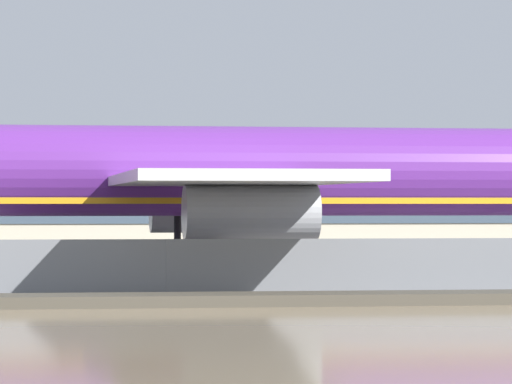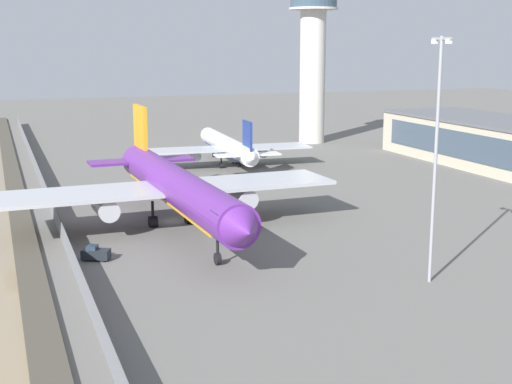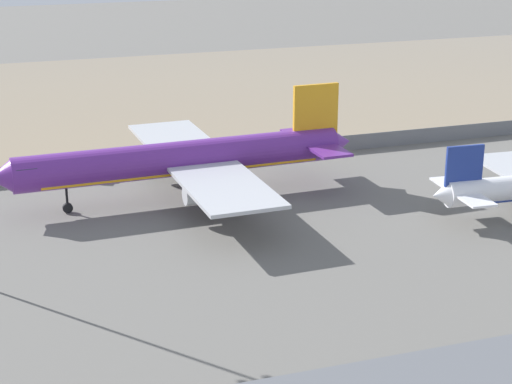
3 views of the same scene
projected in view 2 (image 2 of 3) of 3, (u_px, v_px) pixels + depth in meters
ground_plane at (174, 221)px, 101.79m from camera, size 500.00×500.00×0.00m
shoreline_seawall at (23, 232)px, 94.78m from camera, size 320.00×3.00×0.50m
perimeter_fence at (58, 222)px, 96.08m from camera, size 280.00×0.10×2.71m
cargo_jet_purple at (175, 187)px, 96.28m from camera, size 53.39×45.69×15.46m
passenger_jet_white at (228, 146)px, 147.22m from camera, size 39.48×34.11×10.99m
baggage_tug at (96, 253)px, 83.30m from camera, size 2.86×3.58×1.80m
ops_van at (243, 158)px, 151.17m from camera, size 5.39×4.86×2.48m
control_tower at (313, 47)px, 179.37m from camera, size 12.95×12.95×41.83m
apron_light_mast_apron_west at (436, 150)px, 73.02m from camera, size 3.20×0.40×25.61m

